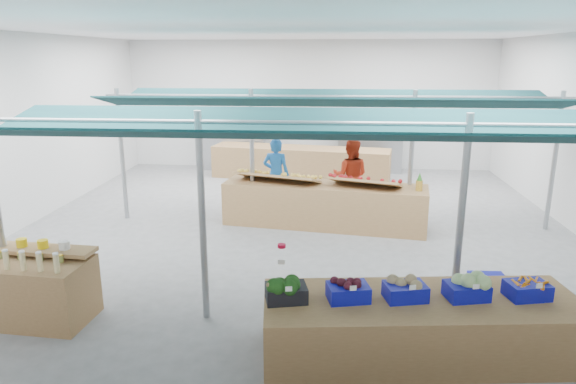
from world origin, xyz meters
name	(u,v)px	position (x,y,z in m)	size (l,w,h in m)	color
floor	(295,229)	(0.00, 0.00, 0.00)	(13.00, 13.00, 0.00)	slate
hall	(300,102)	(0.00, 1.44, 2.65)	(13.00, 13.00, 13.00)	silver
pole_grid	(330,166)	(0.75, -1.75, 1.81)	(10.00, 4.60, 3.00)	gray
awnings	(331,111)	(0.75, -1.75, 2.78)	(9.50, 7.08, 0.30)	#0A272D
back_shelving_left	(233,140)	(-2.50, 6.00, 1.00)	(2.00, 0.50, 2.00)	#B23F33
back_shelving_right	(370,141)	(2.00, 6.00, 1.00)	(2.00, 0.50, 2.00)	#B23F33
bottle_shelf	(22,287)	(-3.64, -4.23, 0.48)	(2.07, 1.31, 1.17)	brown
veg_counter	(420,326)	(1.93, -4.70, 0.38)	(3.94, 1.31, 0.77)	brown
fruit_counter	(324,205)	(0.63, 0.34, 0.48)	(4.46, 1.06, 0.95)	brown
far_counter	(300,163)	(-0.18, 4.81, 0.49)	(5.44, 1.09, 0.98)	brown
crate_stack	(486,295)	(3.07, -3.54, 0.30)	(0.50, 0.35, 0.60)	#0D1197
vendor_left	(276,175)	(-0.57, 1.44, 0.89)	(0.65, 0.43, 1.78)	#1959A3
vendor_right	(350,176)	(1.23, 1.44, 0.89)	(0.87, 0.67, 1.78)	maroon
crate_broccoli	(286,289)	(0.25, -4.90, 0.92)	(0.57, 0.46, 0.35)	black
crate_beets	(348,290)	(1.01, -4.81, 0.90)	(0.57, 0.46, 0.29)	#0D1197
crate_celeriac	(405,288)	(1.72, -4.73, 0.91)	(0.57, 0.46, 0.31)	#0D1197
crate_cabbage	(467,287)	(2.48, -4.64, 0.92)	(0.57, 0.46, 0.35)	#0D1197
crate_carrots	(527,289)	(3.24, -4.55, 0.88)	(0.57, 0.46, 0.29)	#0D1197
sparrow	(272,287)	(0.09, -5.05, 1.01)	(0.12, 0.09, 0.11)	brown
pole_ribbon	(282,247)	(0.10, -3.90, 1.08)	(0.12, 0.12, 0.28)	red
apple_heap_yellow	(277,175)	(-0.43, 0.39, 1.12)	(2.02, 1.22, 0.27)	#997247
apple_heap_red	(366,180)	(1.51, 0.11, 1.12)	(1.64, 1.11, 0.27)	#997247
pineapple	(419,182)	(2.61, -0.06, 1.14)	(0.14, 0.14, 0.39)	#8C6019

